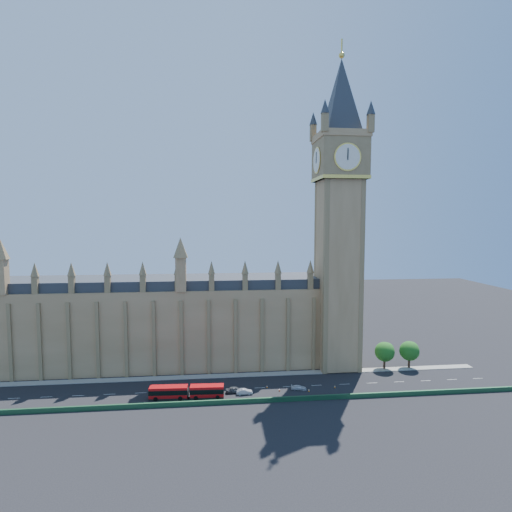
{
  "coord_description": "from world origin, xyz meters",
  "views": [
    {
      "loc": [
        -0.02,
        -105.51,
        45.16
      ],
      "look_at": [
        12.0,
        10.0,
        35.55
      ],
      "focal_mm": 28.0,
      "sensor_mm": 36.0,
      "label": 1
    }
  ],
  "objects": [
    {
      "name": "kerb_north",
      "position": [
        0.0,
        9.5,
        0.08
      ],
      "size": [
        160.0,
        3.0,
        0.16
      ],
      "primitive_type": "cube",
      "color": "gray",
      "rests_on": "ground"
    },
    {
      "name": "cone_c",
      "position": [
        32.47,
        -2.26,
        0.32
      ],
      "size": [
        0.45,
        0.45,
        0.66
      ],
      "rotation": [
        0.0,
        0.0,
        0.09
      ],
      "color": "black",
      "rests_on": "ground"
    },
    {
      "name": "bridge_parapet",
      "position": [
        0.0,
        -9.0,
        0.6
      ],
      "size": [
        160.0,
        0.6,
        1.2
      ],
      "primitive_type": "cube",
      "color": "#1E4C2D",
      "rests_on": "ground"
    },
    {
      "name": "red_bus",
      "position": [
        -7.51,
        -4.48,
        1.71
      ],
      "size": [
        19.18,
        3.74,
        3.24
      ],
      "rotation": [
        0.0,
        0.0,
        -0.04
      ],
      "color": "#B40C0F",
      "rests_on": "ground"
    },
    {
      "name": "car_grey",
      "position": [
        5.02,
        -2.43,
        0.81
      ],
      "size": [
        4.91,
        2.3,
        1.62
      ],
      "primitive_type": "imported",
      "rotation": [
        0.0,
        0.0,
        1.65
      ],
      "color": "#43474B",
      "rests_on": "ground"
    },
    {
      "name": "ground",
      "position": [
        0.0,
        0.0,
        0.0
      ],
      "size": [
        400.0,
        400.0,
        0.0
      ],
      "primitive_type": "plane",
      "color": "black",
      "rests_on": "ground"
    },
    {
      "name": "elizabeth_tower",
      "position": [
        38.0,
        13.99,
        54.56
      ],
      "size": [
        20.59,
        20.59,
        105.0
      ],
      "color": "#977449",
      "rests_on": "ground"
    },
    {
      "name": "cone_a",
      "position": [
        24.84,
        -3.8,
        0.34
      ],
      "size": [
        0.49,
        0.49,
        0.69
      ],
      "rotation": [
        0.0,
        0.0,
        0.12
      ],
      "color": "black",
      "rests_on": "ground"
    },
    {
      "name": "car_white",
      "position": [
        22.4,
        -2.42,
        0.6
      ],
      "size": [
        4.32,
        2.2,
        1.2
      ],
      "primitive_type": "imported",
      "rotation": [
        0.0,
        0.0,
        1.44
      ],
      "color": "silver",
      "rests_on": "ground"
    },
    {
      "name": "tree_east_near",
      "position": [
        52.22,
        10.08,
        5.64
      ],
      "size": [
        6.0,
        6.0,
        8.5
      ],
      "color": "#382619",
      "rests_on": "ground"
    },
    {
      "name": "palace_westminster",
      "position": [
        -25.0,
        22.0,
        13.86
      ],
      "size": [
        120.0,
        20.0,
        28.0
      ],
      "color": "#977449",
      "rests_on": "ground"
    },
    {
      "name": "tree_east_far",
      "position": [
        60.22,
        10.08,
        5.64
      ],
      "size": [
        6.0,
        6.0,
        8.5
      ],
      "color": "#382619",
      "rests_on": "ground"
    },
    {
      "name": "cone_d",
      "position": [
        17.03,
        -2.75,
        0.33
      ],
      "size": [
        0.55,
        0.55,
        0.67
      ],
      "rotation": [
        0.0,
        0.0,
        -0.4
      ],
      "color": "black",
      "rests_on": "ground"
    },
    {
      "name": "cone_b",
      "position": [
        14.0,
        -0.2,
        0.31
      ],
      "size": [
        0.43,
        0.43,
        0.63
      ],
      "rotation": [
        0.0,
        0.0,
        -0.1
      ],
      "color": "black",
      "rests_on": "ground"
    },
    {
      "name": "car_silver",
      "position": [
        7.49,
        -3.68,
        0.7
      ],
      "size": [
        4.3,
        1.58,
        1.4
      ],
      "primitive_type": "imported",
      "rotation": [
        0.0,
        0.0,
        1.59
      ],
      "color": "#AAADB2",
      "rests_on": "ground"
    }
  ]
}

